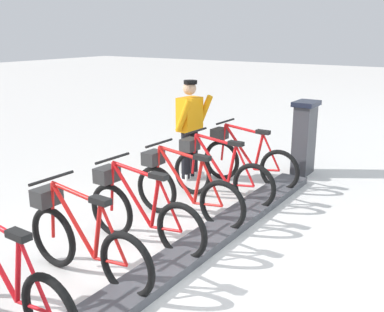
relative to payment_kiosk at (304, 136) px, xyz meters
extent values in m
plane|color=silver|center=(-0.05, 3.99, -0.67)|extent=(60.00, 60.00, 0.00)
cube|color=#47474C|center=(-0.05, 3.99, -0.62)|extent=(0.44, 7.00, 0.10)
cube|color=#38383D|center=(0.00, 0.00, -0.07)|extent=(0.28, 0.44, 1.20)
cube|color=#194C8C|center=(0.15, 0.00, 0.28)|extent=(0.03, 0.30, 0.40)
cube|color=black|center=(0.00, 0.00, 0.57)|extent=(0.36, 0.52, 0.08)
torus|color=black|center=(-0.03, 1.10, -0.33)|extent=(0.67, 0.09, 0.67)
torus|color=black|center=(1.02, 1.07, -0.33)|extent=(0.67, 0.09, 0.67)
cylinder|color=red|center=(0.68, 1.08, -0.05)|extent=(0.60, 0.06, 0.70)
cylinder|color=red|center=(0.34, 1.09, -0.09)|extent=(0.16, 0.05, 0.61)
cylinder|color=red|center=(0.62, 1.08, 0.25)|extent=(0.69, 0.06, 0.11)
cylinder|color=red|center=(0.18, 1.09, -0.36)|extent=(0.43, 0.04, 0.09)
cylinder|color=red|center=(0.12, 1.09, -0.06)|extent=(0.33, 0.04, 0.56)
cylinder|color=red|center=(0.99, 1.07, -0.02)|extent=(0.10, 0.04, 0.62)
cube|color=black|center=(0.28, 1.09, 0.24)|extent=(0.22, 0.11, 0.06)
cylinder|color=black|center=(0.96, 1.07, 0.33)|extent=(0.05, 0.54, 0.03)
cube|color=#2D2D2D|center=(1.07, 1.07, 0.11)|extent=(0.21, 0.28, 0.18)
torus|color=black|center=(-0.03, 1.98, -0.33)|extent=(0.67, 0.09, 0.67)
torus|color=black|center=(1.02, 1.96, -0.33)|extent=(0.67, 0.09, 0.67)
cylinder|color=red|center=(0.68, 1.97, -0.05)|extent=(0.60, 0.06, 0.70)
cylinder|color=red|center=(0.34, 1.97, -0.09)|extent=(0.16, 0.05, 0.61)
cylinder|color=red|center=(0.62, 1.97, 0.25)|extent=(0.69, 0.06, 0.11)
cylinder|color=red|center=(0.18, 1.98, -0.36)|extent=(0.43, 0.04, 0.09)
cylinder|color=red|center=(0.12, 1.98, -0.06)|extent=(0.33, 0.04, 0.56)
cylinder|color=red|center=(0.99, 1.96, -0.02)|extent=(0.10, 0.04, 0.62)
cube|color=black|center=(0.28, 1.98, 0.24)|extent=(0.22, 0.11, 0.06)
cylinder|color=black|center=(0.96, 1.96, 0.33)|extent=(0.05, 0.54, 0.03)
cube|color=#2D2D2D|center=(1.07, 1.96, 0.11)|extent=(0.21, 0.28, 0.18)
torus|color=black|center=(-0.03, 2.87, -0.33)|extent=(0.67, 0.09, 0.67)
torus|color=black|center=(1.02, 2.84, -0.33)|extent=(0.67, 0.09, 0.67)
cylinder|color=red|center=(0.68, 2.85, -0.05)|extent=(0.60, 0.06, 0.70)
cylinder|color=red|center=(0.34, 2.86, -0.09)|extent=(0.16, 0.05, 0.61)
cylinder|color=red|center=(0.62, 2.85, 0.25)|extent=(0.69, 0.06, 0.11)
cylinder|color=red|center=(0.18, 2.86, -0.36)|extent=(0.43, 0.04, 0.09)
cylinder|color=red|center=(0.12, 2.87, -0.06)|extent=(0.33, 0.04, 0.56)
cylinder|color=red|center=(0.99, 2.84, -0.02)|extent=(0.10, 0.04, 0.62)
cube|color=black|center=(0.28, 2.86, 0.24)|extent=(0.22, 0.11, 0.06)
cylinder|color=black|center=(0.96, 2.85, 0.33)|extent=(0.05, 0.54, 0.03)
cube|color=#2D2D2D|center=(1.07, 2.84, 0.11)|extent=(0.21, 0.28, 0.18)
torus|color=black|center=(-0.03, 3.76, -0.33)|extent=(0.67, 0.09, 0.67)
torus|color=black|center=(1.02, 3.73, -0.33)|extent=(0.67, 0.09, 0.67)
cylinder|color=red|center=(0.68, 3.74, -0.05)|extent=(0.60, 0.06, 0.70)
cylinder|color=red|center=(0.34, 3.75, -0.09)|extent=(0.16, 0.05, 0.61)
cylinder|color=red|center=(0.62, 3.74, 0.25)|extent=(0.69, 0.06, 0.11)
cylinder|color=red|center=(0.18, 3.75, -0.36)|extent=(0.43, 0.04, 0.09)
cylinder|color=red|center=(0.12, 3.75, -0.06)|extent=(0.33, 0.04, 0.56)
cylinder|color=red|center=(0.99, 3.73, -0.02)|extent=(0.10, 0.04, 0.62)
cube|color=black|center=(0.28, 3.75, 0.24)|extent=(0.22, 0.11, 0.06)
cylinder|color=black|center=(0.96, 3.73, 0.33)|extent=(0.05, 0.54, 0.03)
cube|color=#2D2D2D|center=(1.07, 3.73, 0.11)|extent=(0.21, 0.28, 0.18)
torus|color=black|center=(-0.03, 4.64, -0.33)|extent=(0.67, 0.09, 0.67)
torus|color=black|center=(1.02, 4.62, -0.33)|extent=(0.67, 0.09, 0.67)
cylinder|color=red|center=(0.68, 4.63, -0.05)|extent=(0.60, 0.06, 0.70)
cylinder|color=red|center=(0.34, 4.63, -0.09)|extent=(0.16, 0.05, 0.61)
cylinder|color=red|center=(0.62, 4.63, 0.25)|extent=(0.69, 0.06, 0.11)
cylinder|color=red|center=(0.18, 4.64, -0.36)|extent=(0.43, 0.04, 0.09)
cylinder|color=red|center=(0.12, 4.64, -0.06)|extent=(0.33, 0.04, 0.56)
cylinder|color=red|center=(0.99, 4.62, -0.02)|extent=(0.10, 0.04, 0.62)
cube|color=black|center=(0.28, 4.64, 0.24)|extent=(0.22, 0.11, 0.06)
cylinder|color=black|center=(0.96, 4.62, 0.33)|extent=(0.05, 0.54, 0.03)
cube|color=#2D2D2D|center=(1.07, 4.62, 0.11)|extent=(0.21, 0.28, 0.18)
cylinder|color=red|center=(0.34, 5.52, -0.09)|extent=(0.16, 0.05, 0.61)
cylinder|color=red|center=(0.18, 5.52, -0.36)|extent=(0.43, 0.04, 0.09)
cylinder|color=red|center=(0.12, 5.53, -0.06)|extent=(0.33, 0.04, 0.56)
cube|color=black|center=(0.28, 5.52, 0.24)|extent=(0.22, 0.11, 0.06)
cube|color=white|center=(1.44, 1.21, -0.62)|extent=(0.27, 0.14, 0.10)
cube|color=white|center=(1.58, 1.41, -0.62)|extent=(0.27, 0.14, 0.10)
cylinder|color=black|center=(1.50, 1.21, -0.24)|extent=(0.15, 0.15, 0.82)
cylinder|color=black|center=(1.52, 1.41, -0.24)|extent=(0.15, 0.15, 0.82)
cube|color=orange|center=(1.51, 1.31, 0.43)|extent=(0.31, 0.43, 0.56)
cylinder|color=orange|center=(1.38, 1.06, 0.46)|extent=(0.35, 0.14, 0.57)
cylinder|color=orange|center=(1.44, 1.58, 0.46)|extent=(0.35, 0.14, 0.57)
sphere|color=tan|center=(1.51, 1.31, 0.86)|extent=(0.22, 0.22, 0.22)
cylinder|color=black|center=(1.49, 1.31, 0.96)|extent=(0.22, 0.22, 0.06)
camera|label=1|loc=(-2.63, 7.46, 1.77)|focal=42.57mm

